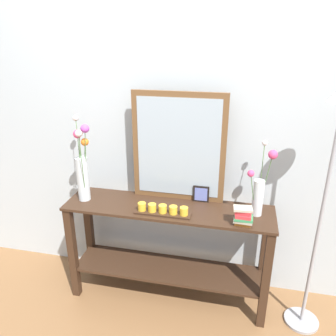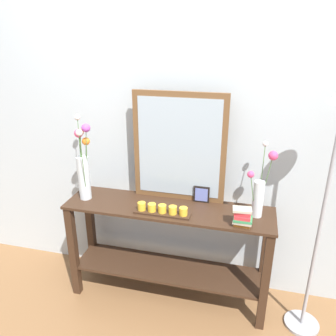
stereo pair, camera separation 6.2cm
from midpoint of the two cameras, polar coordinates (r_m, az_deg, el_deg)
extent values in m
cube|color=brown|center=(2.91, -0.65, -20.54)|extent=(7.00, 6.00, 0.02)
cube|color=#B2BCC1|center=(2.52, 0.84, 8.05)|extent=(6.40, 0.08, 2.70)
cube|color=#382316|center=(2.45, -0.73, -6.77)|extent=(1.50, 0.38, 0.02)
cube|color=#382316|center=(2.74, -0.67, -16.58)|extent=(1.44, 0.34, 0.02)
cube|color=#382316|center=(2.77, -16.33, -13.61)|extent=(0.06, 0.06, 0.77)
cube|color=#382316|center=(2.50, 15.33, -17.86)|extent=(0.06, 0.06, 0.77)
cube|color=#382316|center=(2.99, -13.61, -10.44)|extent=(0.06, 0.06, 0.77)
cube|color=#382316|center=(2.74, 15.14, -13.87)|extent=(0.06, 0.06, 0.77)
cube|color=brown|center=(2.42, 1.06, 3.43)|extent=(0.67, 0.03, 0.80)
cube|color=#9EADB7|center=(2.40, 0.99, 3.32)|extent=(0.59, 0.00, 0.72)
cylinder|color=silver|center=(2.56, -14.75, -1.79)|extent=(0.09, 0.09, 0.33)
cylinder|color=#4C753D|center=(2.50, -14.30, 0.61)|extent=(0.05, 0.02, 0.53)
sphere|color=#B24CB7|center=(2.40, -14.50, 6.43)|extent=(0.06, 0.06, 0.06)
cylinder|color=#4C753D|center=(2.52, -15.17, 0.26)|extent=(0.03, 0.03, 0.49)
sphere|color=#EA4275|center=(2.43, -15.66, 5.52)|extent=(0.06, 0.06, 0.06)
cylinder|color=#4C753D|center=(2.45, -14.87, 0.05)|extent=(0.05, 0.11, 0.53)
sphere|color=silver|center=(2.31, -15.52, 5.60)|extent=(0.05, 0.05, 0.05)
cylinder|color=#4C753D|center=(2.58, -15.24, 1.61)|extent=(0.07, 0.13, 0.57)
sphere|color=silver|center=(2.57, -15.94, 8.08)|extent=(0.04, 0.04, 0.04)
cylinder|color=#4C753D|center=(2.54, -14.54, -0.35)|extent=(0.04, 0.03, 0.42)
sphere|color=orange|center=(2.47, -14.49, 4.25)|extent=(0.06, 0.06, 0.06)
cylinder|color=#4C753D|center=(2.52, -15.12, 0.28)|extent=(0.03, 0.01, 0.49)
sphere|color=orange|center=(2.45, -15.40, 5.67)|extent=(0.05, 0.05, 0.05)
cylinder|color=silver|center=(2.36, 14.12, -4.88)|extent=(0.07, 0.07, 0.25)
cylinder|color=#4C753D|center=(2.32, 15.18, -2.66)|extent=(0.06, 0.01, 0.42)
sphere|color=#EA4275|center=(2.24, 16.45, 2.17)|extent=(0.06, 0.06, 0.06)
cylinder|color=#4C753D|center=(2.32, 13.30, -4.13)|extent=(0.06, 0.06, 0.30)
sphere|color=#EA4275|center=(2.23, 12.96, -0.90)|extent=(0.04, 0.04, 0.04)
cylinder|color=#4C753D|center=(2.35, 14.61, -1.66)|extent=(0.01, 0.11, 0.46)
sphere|color=silver|center=(2.32, 15.21, 4.08)|extent=(0.04, 0.04, 0.04)
cube|color=#382316|center=(2.35, -1.66, -7.58)|extent=(0.39, 0.09, 0.01)
cylinder|color=gold|center=(2.37, -5.16, -6.47)|extent=(0.06, 0.06, 0.05)
cylinder|color=gold|center=(2.35, -3.43, -6.67)|extent=(0.06, 0.06, 0.05)
cylinder|color=gold|center=(2.34, -1.67, -6.87)|extent=(0.06, 0.06, 0.05)
cylinder|color=gold|center=(2.32, 0.12, -7.06)|extent=(0.06, 0.06, 0.05)
cylinder|color=gold|center=(2.31, 1.92, -7.25)|extent=(0.06, 0.06, 0.05)
cube|color=black|center=(2.50, 4.87, -4.38)|extent=(0.12, 0.01, 0.12)
cube|color=#6876C1|center=(2.49, 4.84, -4.44)|extent=(0.09, 0.00, 0.10)
cube|color=orange|center=(2.28, 11.69, -8.94)|extent=(0.11, 0.08, 0.03)
cube|color=#B2A893|center=(2.26, 11.70, -8.65)|extent=(0.12, 0.08, 0.02)
cube|color=#388E56|center=(2.26, 11.81, -8.21)|extent=(0.12, 0.09, 0.02)
cube|color=#C63338|center=(2.24, 11.73, -7.86)|extent=(0.10, 0.07, 0.02)
cube|color=#C63338|center=(2.24, 11.63, -7.14)|extent=(0.10, 0.08, 0.03)
cube|color=#B2A893|center=(2.22, 11.69, -6.70)|extent=(0.13, 0.09, 0.02)
cylinder|color=#9E9EA3|center=(2.86, 20.81, -22.79)|extent=(0.24, 0.24, 0.02)
cylinder|color=#9E9EA3|center=(2.38, 23.39, -8.85)|extent=(0.02, 0.02, 1.57)
camera|label=1|loc=(0.03, -90.76, -0.31)|focal=36.32mm
camera|label=2|loc=(0.03, 89.24, 0.31)|focal=36.32mm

